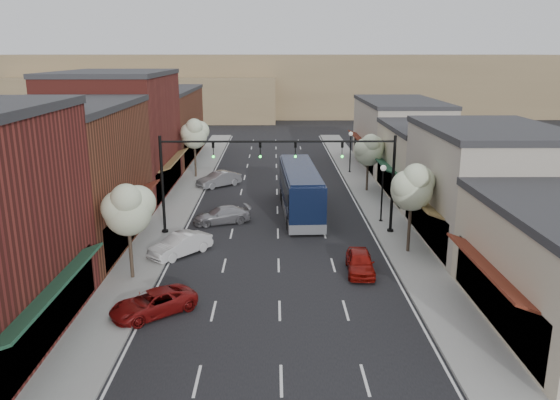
{
  "coord_description": "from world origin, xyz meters",
  "views": [
    {
      "loc": [
        -0.25,
        -28.79,
        12.44
      ],
      "look_at": [
        0.16,
        9.02,
        2.2
      ],
      "focal_mm": 35.0,
      "sensor_mm": 36.0,
      "label": 1
    }
  ],
  "objects_px": {
    "tree_right_far": "(369,149)",
    "lamp_post_near": "(383,184)",
    "red_hatchback": "(360,262)",
    "parked_car_a": "(153,303)",
    "tree_right_near": "(413,186)",
    "tree_left_near": "(128,208)",
    "parked_car_c": "(222,215)",
    "signal_mast_right": "(359,170)",
    "parked_car_e": "(219,179)",
    "tree_left_far": "(195,133)",
    "signal_mast_left": "(196,170)",
    "lamp_post_far": "(351,145)",
    "parked_car_b": "(180,245)",
    "coach_bus": "(300,190)"
  },
  "relations": [
    {
      "from": "signal_mast_left",
      "to": "tree_right_near",
      "type": "height_order",
      "value": "signal_mast_left"
    },
    {
      "from": "parked_car_b",
      "to": "signal_mast_left",
      "type": "bearing_deg",
      "value": 123.31
    },
    {
      "from": "tree_right_far",
      "to": "tree_left_near",
      "type": "distance_m",
      "value": 25.99
    },
    {
      "from": "tree_left_near",
      "to": "lamp_post_far",
      "type": "height_order",
      "value": "tree_left_near"
    },
    {
      "from": "tree_right_far",
      "to": "red_hatchback",
      "type": "relative_size",
      "value": 1.41
    },
    {
      "from": "lamp_post_near",
      "to": "parked_car_a",
      "type": "relative_size",
      "value": 1.04
    },
    {
      "from": "parked_car_e",
      "to": "coach_bus",
      "type": "bearing_deg",
      "value": -0.84
    },
    {
      "from": "signal_mast_right",
      "to": "parked_car_b",
      "type": "height_order",
      "value": "signal_mast_right"
    },
    {
      "from": "signal_mast_right",
      "to": "parked_car_b",
      "type": "xyz_separation_m",
      "value": [
        -11.82,
        -4.18,
        -3.92
      ]
    },
    {
      "from": "tree_left_far",
      "to": "coach_bus",
      "type": "bearing_deg",
      "value": -51.82
    },
    {
      "from": "parked_car_e",
      "to": "signal_mast_right",
      "type": "bearing_deg",
      "value": -1.77
    },
    {
      "from": "tree_right_near",
      "to": "parked_car_e",
      "type": "relative_size",
      "value": 1.36
    },
    {
      "from": "lamp_post_near",
      "to": "parked_car_a",
      "type": "height_order",
      "value": "lamp_post_near"
    },
    {
      "from": "signal_mast_right",
      "to": "tree_right_near",
      "type": "relative_size",
      "value": 1.38
    },
    {
      "from": "red_hatchback",
      "to": "parked_car_c",
      "type": "xyz_separation_m",
      "value": [
        -8.93,
        9.7,
        -0.03
      ]
    },
    {
      "from": "tree_right_near",
      "to": "tree_left_near",
      "type": "relative_size",
      "value": 1.05
    },
    {
      "from": "signal_mast_right",
      "to": "red_hatchback",
      "type": "relative_size",
      "value": 2.14
    },
    {
      "from": "tree_right_far",
      "to": "lamp_post_near",
      "type": "bearing_deg",
      "value": -93.31
    },
    {
      "from": "signal_mast_left",
      "to": "coach_bus",
      "type": "relative_size",
      "value": 0.67
    },
    {
      "from": "tree_right_near",
      "to": "red_hatchback",
      "type": "height_order",
      "value": "tree_right_near"
    },
    {
      "from": "signal_mast_left",
      "to": "parked_car_e",
      "type": "relative_size",
      "value": 1.88
    },
    {
      "from": "tree_left_near",
      "to": "coach_bus",
      "type": "bearing_deg",
      "value": 52.73
    },
    {
      "from": "tree_left_near",
      "to": "parked_car_c",
      "type": "height_order",
      "value": "tree_left_near"
    },
    {
      "from": "signal_mast_right",
      "to": "signal_mast_left",
      "type": "height_order",
      "value": "same"
    },
    {
      "from": "parked_car_c",
      "to": "signal_mast_right",
      "type": "bearing_deg",
      "value": 57.8
    },
    {
      "from": "tree_right_far",
      "to": "tree_left_far",
      "type": "distance_m",
      "value": 17.66
    },
    {
      "from": "tree_left_near",
      "to": "lamp_post_far",
      "type": "bearing_deg",
      "value": 60.22
    },
    {
      "from": "signal_mast_left",
      "to": "tree_right_far",
      "type": "bearing_deg",
      "value": 40.54
    },
    {
      "from": "tree_left_near",
      "to": "parked_car_c",
      "type": "distance_m",
      "value": 11.89
    },
    {
      "from": "tree_right_near",
      "to": "coach_bus",
      "type": "xyz_separation_m",
      "value": [
        -6.55,
        9.21,
        -2.53
      ]
    },
    {
      "from": "lamp_post_near",
      "to": "coach_bus",
      "type": "relative_size",
      "value": 0.36
    },
    {
      "from": "lamp_post_near",
      "to": "parked_car_c",
      "type": "distance_m",
      "value": 12.23
    },
    {
      "from": "signal_mast_left",
      "to": "tree_left_near",
      "type": "height_order",
      "value": "signal_mast_left"
    },
    {
      "from": "parked_car_e",
      "to": "tree_right_far",
      "type": "bearing_deg",
      "value": 40.86
    },
    {
      "from": "signal_mast_right",
      "to": "tree_right_far",
      "type": "height_order",
      "value": "signal_mast_right"
    },
    {
      "from": "red_hatchback",
      "to": "parked_car_a",
      "type": "bearing_deg",
      "value": -151.22
    },
    {
      "from": "tree_left_near",
      "to": "parked_car_a",
      "type": "distance_m",
      "value": 5.94
    },
    {
      "from": "tree_right_near",
      "to": "lamp_post_far",
      "type": "xyz_separation_m",
      "value": [
        -0.55,
        24.06,
        -1.45
      ]
    },
    {
      "from": "tree_right_far",
      "to": "tree_left_far",
      "type": "relative_size",
      "value": 0.89
    },
    {
      "from": "lamp_post_near",
      "to": "parked_car_c",
      "type": "bearing_deg",
      "value": 179.89
    },
    {
      "from": "tree_right_near",
      "to": "tree_left_near",
      "type": "distance_m",
      "value": 17.08
    },
    {
      "from": "parked_car_a",
      "to": "parked_car_c",
      "type": "height_order",
      "value": "parked_car_c"
    },
    {
      "from": "parked_car_b",
      "to": "parked_car_e",
      "type": "distance_m",
      "value": 18.38
    },
    {
      "from": "lamp_post_far",
      "to": "parked_car_a",
      "type": "bearing_deg",
      "value": -113.44
    },
    {
      "from": "lamp_post_near",
      "to": "lamp_post_far",
      "type": "height_order",
      "value": "same"
    },
    {
      "from": "lamp_post_far",
      "to": "parked_car_e",
      "type": "xyz_separation_m",
      "value": [
        -13.35,
        -5.82,
        -2.28
      ]
    },
    {
      "from": "signal_mast_left",
      "to": "parked_car_a",
      "type": "xyz_separation_m",
      "value": [
        -0.58,
        -12.29,
        -4.03
      ]
    },
    {
      "from": "signal_mast_right",
      "to": "parked_car_e",
      "type": "height_order",
      "value": "signal_mast_right"
    },
    {
      "from": "tree_left_near",
      "to": "lamp_post_near",
      "type": "height_order",
      "value": "tree_left_near"
    },
    {
      "from": "tree_left_near",
      "to": "parked_car_a",
      "type": "xyz_separation_m",
      "value": [
        2.05,
        -4.24,
        -3.63
      ]
    }
  ]
}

